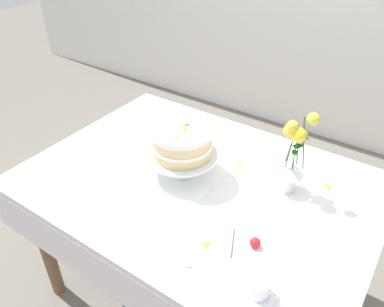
# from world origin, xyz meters

# --- Properties ---
(ground_plane) EXTENTS (12.00, 12.00, 0.00)m
(ground_plane) POSITION_xyz_m (0.00, 0.00, 0.00)
(ground_plane) COLOR #666059
(dining_table) EXTENTS (1.40, 1.00, 0.74)m
(dining_table) POSITION_xyz_m (0.00, -0.02, 0.65)
(dining_table) COLOR white
(dining_table) RESTS_ON ground
(linen_napkin) EXTENTS (0.33, 0.33, 0.00)m
(linen_napkin) POSITION_xyz_m (-0.08, -0.00, 0.74)
(linen_napkin) COLOR white
(linen_napkin) RESTS_ON dining_table
(cake_stand) EXTENTS (0.29, 0.29, 0.10)m
(cake_stand) POSITION_xyz_m (-0.08, -0.00, 0.82)
(cake_stand) COLOR silver
(cake_stand) RESTS_ON linen_napkin
(layer_cake) EXTENTS (0.25, 0.25, 0.12)m
(layer_cake) POSITION_xyz_m (-0.08, -0.00, 0.90)
(layer_cake) COLOR beige
(layer_cake) RESTS_ON cake_stand
(flower_vase) EXTENTS (0.12, 0.10, 0.35)m
(flower_vase) POSITION_xyz_m (0.32, 0.15, 0.89)
(flower_vase) COLOR silver
(flower_vase) RESTS_ON dining_table
(teacup) EXTENTS (0.12, 0.12, 0.06)m
(teacup) POSITION_xyz_m (0.44, -0.35, 0.77)
(teacup) COLOR white
(teacup) RESTS_ON dining_table
(fallen_rose) EXTENTS (0.11, 0.12, 0.04)m
(fallen_rose) POSITION_xyz_m (0.34, -0.19, 0.76)
(fallen_rose) COLOR #2D6028
(fallen_rose) RESTS_ON dining_table
(loose_petal_0) EXTENTS (0.04, 0.02, 0.01)m
(loose_petal_0) POSITION_xyz_m (0.20, -0.38, 0.74)
(loose_petal_0) COLOR pink
(loose_petal_0) RESTS_ON dining_table
(loose_petal_1) EXTENTS (0.04, 0.04, 0.01)m
(loose_petal_1) POSITION_xyz_m (0.45, 0.26, 0.74)
(loose_petal_1) COLOR orange
(loose_petal_1) RESTS_ON dining_table
(loose_petal_2) EXTENTS (0.04, 0.04, 0.01)m
(loose_petal_2) POSITION_xyz_m (0.21, -0.27, 0.74)
(loose_petal_2) COLOR yellow
(loose_petal_2) RESTS_ON dining_table
(loose_petal_3) EXTENTS (0.05, 0.04, 0.00)m
(loose_petal_3) POSITION_xyz_m (0.08, 0.19, 0.74)
(loose_petal_3) COLOR yellow
(loose_petal_3) RESTS_ON dining_table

